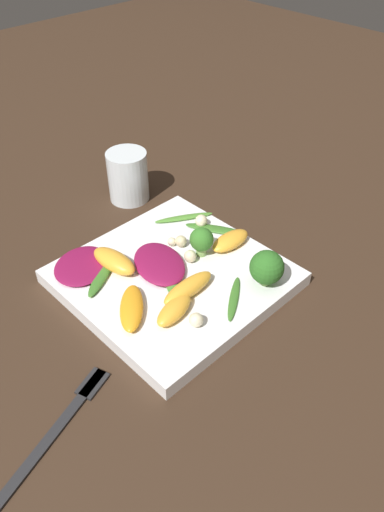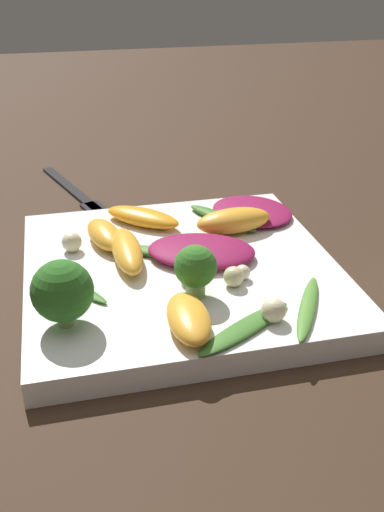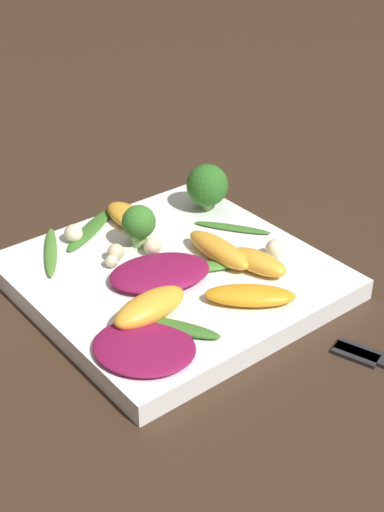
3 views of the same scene
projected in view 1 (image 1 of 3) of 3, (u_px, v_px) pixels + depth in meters
name	position (u px, v px, depth m)	size (l,w,h in m)	color
ground_plane	(173.00, 283.00, 0.66)	(2.40, 2.40, 0.00)	#382619
plate	(173.00, 278.00, 0.66)	(0.26, 0.26, 0.02)	white
drinking_glass	(128.00, 176.00, 0.79)	(0.06, 0.06, 0.08)	white
fork	(66.00, 416.00, 0.51)	(0.07, 0.16, 0.01)	#262628
radicchio_leaf_0	(82.00, 266.00, 0.65)	(0.10, 0.11, 0.01)	maroon
radicchio_leaf_1	(159.00, 264.00, 0.65)	(0.11, 0.09, 0.01)	maroon
orange_segment_0	(114.00, 261.00, 0.65)	(0.07, 0.04, 0.02)	#FCAD33
orange_segment_1	(132.00, 308.00, 0.59)	(0.08, 0.07, 0.01)	orange
orange_segment_2	(188.00, 288.00, 0.61)	(0.03, 0.08, 0.02)	#FCAD33
orange_segment_3	(230.00, 241.00, 0.68)	(0.03, 0.06, 0.02)	#FCAD33
orange_segment_4	(174.00, 310.00, 0.58)	(0.04, 0.06, 0.02)	#FCAD33
broccoli_floret_0	(267.00, 268.00, 0.61)	(0.04, 0.04, 0.05)	#84AD5B
broccoli_floret_1	(200.00, 239.00, 0.66)	(0.03, 0.03, 0.04)	#84AD5B
arugula_sprig_0	(234.00, 298.00, 0.61)	(0.05, 0.07, 0.00)	#3D7528
arugula_sprig_1	(102.00, 275.00, 0.64)	(0.06, 0.08, 0.01)	#3D7528
arugula_sprig_2	(184.00, 218.00, 0.74)	(0.05, 0.08, 0.01)	#518E33
arugula_sprig_3	(171.00, 280.00, 0.63)	(0.08, 0.06, 0.01)	#47842D
arugula_sprig_4	(216.00, 229.00, 0.72)	(0.09, 0.06, 0.00)	#3D7528
macadamia_nut_0	(172.00, 242.00, 0.69)	(0.01, 0.01, 0.01)	beige
macadamia_nut_1	(201.00, 221.00, 0.72)	(0.02, 0.02, 0.02)	beige
macadamia_nut_2	(196.00, 320.00, 0.57)	(0.02, 0.02, 0.02)	beige
macadamia_nut_3	(193.00, 258.00, 0.66)	(0.02, 0.02, 0.02)	beige
macadamia_nut_4	(181.00, 241.00, 0.68)	(0.02, 0.02, 0.02)	beige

